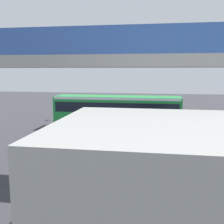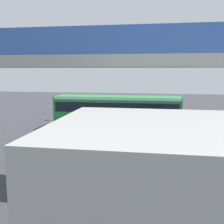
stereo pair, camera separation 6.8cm
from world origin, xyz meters
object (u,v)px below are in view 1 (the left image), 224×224
city_bus (117,110)px  parked_van (205,134)px  bicycle_black (205,139)px  pedestrian (201,128)px  traffic_sign (60,103)px

city_bus → parked_van: bearing=140.9°
bicycle_black → pedestrian: bearing=-88.4°
parked_van → bicycle_black: (-0.33, -1.82, -0.81)m
parked_van → pedestrian: bearing=-94.8°
pedestrian → parked_van: bearing=85.2°
bicycle_black → pedestrian: (0.04, -1.56, 0.51)m
parked_van → bicycle_black: parked_van is taller
traffic_sign → bicycle_black: bearing=152.1°
traffic_sign → city_bus: bearing=151.9°
bicycle_black → pedestrian: pedestrian is taller
bicycle_black → traffic_sign: size_ratio=0.63×
parked_van → bicycle_black: 2.02m
city_bus → traffic_sign: (6.85, -3.66, 0.01)m
pedestrian → traffic_sign: (14.04, -5.89, 1.00)m
pedestrian → bicycle_black: bearing=91.6°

